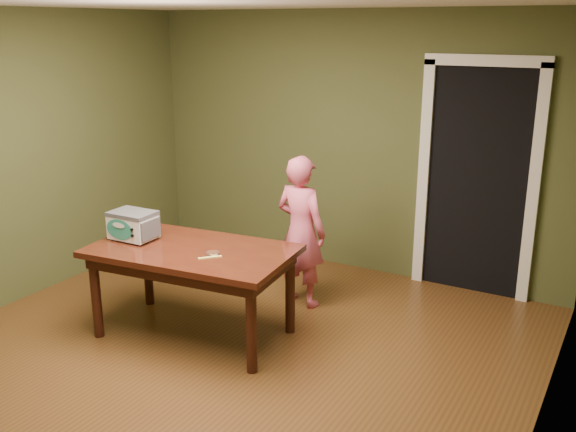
{
  "coord_description": "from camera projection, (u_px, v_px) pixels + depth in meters",
  "views": [
    {
      "loc": [
        2.64,
        -3.35,
        2.45
      ],
      "look_at": [
        0.15,
        1.0,
        0.95
      ],
      "focal_mm": 40.0,
      "sensor_mm": 36.0,
      "label": 1
    }
  ],
  "objects": [
    {
      "name": "toy_oven",
      "position": [
        133.0,
        224.0,
        5.25
      ],
      "size": [
        0.39,
        0.27,
        0.24
      ],
      "rotation": [
        0.0,
        0.0,
        0.02
      ],
      "color": "#4C4F54",
      "rests_on": "dining_table"
    },
    {
      "name": "doorway",
      "position": [
        485.0,
        176.0,
        6.13
      ],
      "size": [
        1.1,
        0.66,
        2.25
      ],
      "color": "black",
      "rests_on": "ground"
    },
    {
      "name": "floor",
      "position": [
        204.0,
        370.0,
        4.74
      ],
      "size": [
        5.0,
        5.0,
        0.0
      ],
      "primitive_type": "plane",
      "color": "brown",
      "rests_on": "ground"
    },
    {
      "name": "child",
      "position": [
        301.0,
        231.0,
        5.69
      ],
      "size": [
        0.54,
        0.39,
        1.37
      ],
      "primitive_type": "imported",
      "rotation": [
        0.0,
        0.0,
        3.0
      ],
      "color": "#E05C79",
      "rests_on": "floor"
    },
    {
      "name": "spatula",
      "position": [
        210.0,
        257.0,
        4.86
      ],
      "size": [
        0.14,
        0.15,
        0.01
      ],
      "primitive_type": "cube",
      "rotation": [
        0.0,
        0.0,
        0.83
      ],
      "color": "#FFF06E",
      "rests_on": "dining_table"
    },
    {
      "name": "dining_table",
      "position": [
        192.0,
        260.0,
        5.11
      ],
      "size": [
        1.69,
        1.06,
        0.75
      ],
      "rotation": [
        0.0,
        0.0,
        0.11
      ],
      "color": "#39150D",
      "rests_on": "floor"
    },
    {
      "name": "baking_pan",
      "position": [
        213.0,
        253.0,
        4.93
      ],
      "size": [
        0.1,
        0.1,
        0.02
      ],
      "color": "silver",
      "rests_on": "dining_table"
    },
    {
      "name": "room_shell",
      "position": [
        194.0,
        141.0,
        4.25
      ],
      "size": [
        4.52,
        5.02,
        2.61
      ],
      "color": "#444D29",
      "rests_on": "ground"
    }
  ]
}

